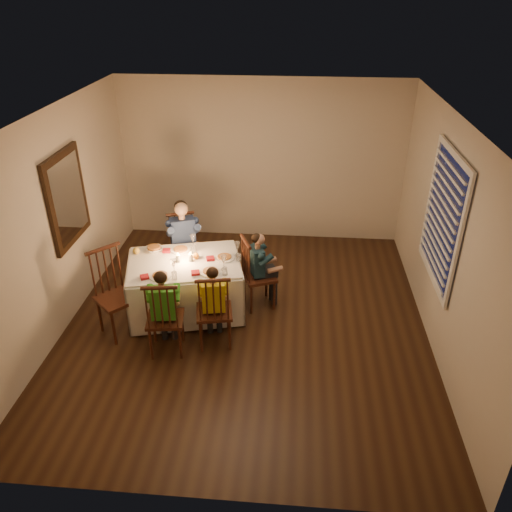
# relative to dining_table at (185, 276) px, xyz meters

# --- Properties ---
(ground) EXTENTS (5.00, 5.00, 0.00)m
(ground) POSITION_rel_dining_table_xyz_m (0.81, -0.20, -0.52)
(ground) COLOR black
(ground) RESTS_ON ground
(wall_left) EXTENTS (0.02, 5.00, 2.60)m
(wall_left) POSITION_rel_dining_table_xyz_m (-1.44, -0.20, 0.78)
(wall_left) COLOR beige
(wall_left) RESTS_ON ground
(wall_right) EXTENTS (0.02, 5.00, 2.60)m
(wall_right) POSITION_rel_dining_table_xyz_m (3.06, -0.20, 0.78)
(wall_right) COLOR beige
(wall_right) RESTS_ON ground
(wall_back) EXTENTS (4.50, 0.02, 2.60)m
(wall_back) POSITION_rel_dining_table_xyz_m (0.81, 2.30, 0.78)
(wall_back) COLOR beige
(wall_back) RESTS_ON ground
(ceiling) EXTENTS (5.00, 5.00, 0.00)m
(ceiling) POSITION_rel_dining_table_xyz_m (0.81, -0.20, 2.08)
(ceiling) COLOR white
(ceiling) RESTS_ON wall_back
(dining_table) EXTENTS (1.61, 1.32, 0.71)m
(dining_table) POSITION_rel_dining_table_xyz_m (0.00, 0.00, 0.00)
(dining_table) COLOR white
(dining_table) RESTS_ON ground
(chair_adult) EXTENTS (0.53, 0.52, 1.00)m
(chair_adult) POSITION_rel_dining_table_xyz_m (-0.16, 0.73, -0.52)
(chair_adult) COLOR #37180F
(chair_adult) RESTS_ON ground
(chair_near_left) EXTENTS (0.46, 0.45, 1.00)m
(chair_near_left) POSITION_rel_dining_table_xyz_m (-0.06, -0.82, -0.52)
(chair_near_left) COLOR #37180F
(chair_near_left) RESTS_ON ground
(chair_near_right) EXTENTS (0.48, 0.46, 1.00)m
(chair_near_right) POSITION_rel_dining_table_xyz_m (0.48, -0.63, -0.52)
(chair_near_right) COLOR #37180F
(chair_near_right) RESTS_ON ground
(chair_end) EXTENTS (0.52, 0.53, 1.00)m
(chair_end) POSITION_rel_dining_table_xyz_m (0.94, 0.21, -0.52)
(chair_end) COLOR #37180F
(chair_end) RESTS_ON ground
(chair_extra) EXTENTS (0.63, 0.63, 1.11)m
(chair_extra) POSITION_rel_dining_table_xyz_m (-0.71, -0.52, -0.52)
(chair_extra) COLOR #37180F
(chair_extra) RESTS_ON ground
(adult) EXTENTS (0.57, 0.55, 1.23)m
(adult) POSITION_rel_dining_table_xyz_m (-0.16, 0.73, -0.52)
(adult) COLOR navy
(adult) RESTS_ON ground
(child_green) EXTENTS (0.41, 0.38, 1.09)m
(child_green) POSITION_rel_dining_table_xyz_m (-0.06, -0.82, -0.52)
(child_green) COLOR green
(child_green) RESTS_ON ground
(child_yellow) EXTENTS (0.40, 0.38, 1.06)m
(child_yellow) POSITION_rel_dining_table_xyz_m (0.48, -0.63, -0.52)
(child_yellow) COLOR gold
(child_yellow) RESTS_ON ground
(child_teal) EXTENTS (0.43, 0.45, 1.07)m
(child_teal) POSITION_rel_dining_table_xyz_m (0.94, 0.21, -0.52)
(child_teal) COLOR #172F3A
(child_teal) RESTS_ON ground
(setting_adult) EXTENTS (0.31, 0.31, 0.02)m
(setting_adult) POSITION_rel_dining_table_xyz_m (-0.10, 0.28, 0.22)
(setting_adult) COLOR white
(setting_adult) RESTS_ON dining_table
(setting_green) EXTENTS (0.31, 0.31, 0.02)m
(setting_green) POSITION_rel_dining_table_xyz_m (-0.20, -0.39, 0.22)
(setting_green) COLOR white
(setting_green) RESTS_ON dining_table
(setting_yellow) EXTENTS (0.31, 0.31, 0.02)m
(setting_yellow) POSITION_rel_dining_table_xyz_m (0.38, -0.24, 0.22)
(setting_yellow) COLOR white
(setting_yellow) RESTS_ON dining_table
(setting_teal) EXTENTS (0.31, 0.31, 0.02)m
(setting_teal) POSITION_rel_dining_table_xyz_m (0.50, 0.12, 0.22)
(setting_teal) COLOR white
(setting_teal) RESTS_ON dining_table
(candle_left) EXTENTS (0.06, 0.06, 0.10)m
(candle_left) POSITION_rel_dining_table_xyz_m (-0.06, -0.02, 0.26)
(candle_left) COLOR white
(candle_left) RESTS_ON dining_table
(candle_right) EXTENTS (0.06, 0.06, 0.10)m
(candle_right) POSITION_rel_dining_table_xyz_m (0.09, 0.02, 0.26)
(candle_right) COLOR white
(candle_right) RESTS_ON dining_table
(squash) EXTENTS (0.09, 0.09, 0.09)m
(squash) POSITION_rel_dining_table_xyz_m (-0.65, 0.15, 0.26)
(squash) COLOR gold
(squash) RESTS_ON dining_table
(orange_fruit) EXTENTS (0.08, 0.08, 0.08)m
(orange_fruit) POSITION_rel_dining_table_xyz_m (0.14, 0.08, 0.25)
(orange_fruit) COLOR orange
(orange_fruit) RESTS_ON dining_table
(serving_bowl) EXTENTS (0.28, 0.28, 0.05)m
(serving_bowl) POSITION_rel_dining_table_xyz_m (-0.44, 0.24, 0.24)
(serving_bowl) COLOR white
(serving_bowl) RESTS_ON dining_table
(wall_mirror) EXTENTS (0.06, 0.95, 1.15)m
(wall_mirror) POSITION_rel_dining_table_xyz_m (-1.41, 0.10, 0.98)
(wall_mirror) COLOR black
(wall_mirror) RESTS_ON wall_left
(window_blinds) EXTENTS (0.07, 1.34, 1.54)m
(window_blinds) POSITION_rel_dining_table_xyz_m (3.01, -0.10, 0.98)
(window_blinds) COLOR black
(window_blinds) RESTS_ON wall_right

